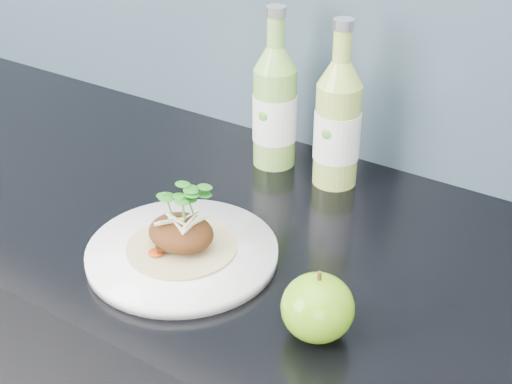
{
  "coord_description": "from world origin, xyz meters",
  "views": [
    {
      "loc": [
        0.45,
        0.97,
        1.46
      ],
      "look_at": [
        0.01,
        1.64,
        1.0
      ],
      "focal_mm": 50.0,
      "sensor_mm": 36.0,
      "label": 1
    }
  ],
  "objects_px": {
    "dinner_plate": "(182,253)",
    "cider_bottle_right": "(337,124)",
    "cider_bottle_left": "(275,107)",
    "green_apple": "(318,308)"
  },
  "relations": [
    {
      "from": "green_apple",
      "to": "cider_bottle_left",
      "type": "xyz_separation_m",
      "value": [
        -0.27,
        0.34,
        0.06
      ]
    },
    {
      "from": "green_apple",
      "to": "cider_bottle_left",
      "type": "bearing_deg",
      "value": 128.81
    },
    {
      "from": "dinner_plate",
      "to": "cider_bottle_right",
      "type": "height_order",
      "value": "cider_bottle_right"
    },
    {
      "from": "cider_bottle_left",
      "to": "cider_bottle_right",
      "type": "bearing_deg",
      "value": -19.96
    },
    {
      "from": "dinner_plate",
      "to": "cider_bottle_left",
      "type": "distance_m",
      "value": 0.32
    },
    {
      "from": "dinner_plate",
      "to": "cider_bottle_right",
      "type": "relative_size",
      "value": 1.23
    },
    {
      "from": "dinner_plate",
      "to": "cider_bottle_right",
      "type": "bearing_deg",
      "value": 76.8
    },
    {
      "from": "green_apple",
      "to": "cider_bottle_left",
      "type": "height_order",
      "value": "cider_bottle_left"
    },
    {
      "from": "cider_bottle_right",
      "to": "green_apple",
      "type": "bearing_deg",
      "value": -65.82
    },
    {
      "from": "dinner_plate",
      "to": "cider_bottle_left",
      "type": "relative_size",
      "value": 1.23
    }
  ]
}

